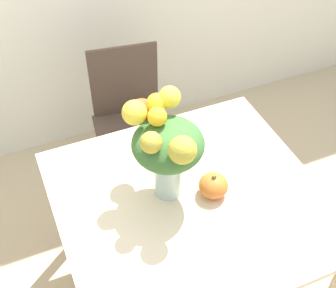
{
  "coord_description": "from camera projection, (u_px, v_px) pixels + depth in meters",
  "views": [
    {
      "loc": [
        -0.6,
        -1.16,
        2.29
      ],
      "look_at": [
        -0.07,
        0.08,
        1.01
      ],
      "focal_mm": 50.0,
      "sensor_mm": 36.0,
      "label": 1
    }
  ],
  "objects": [
    {
      "name": "flower_vase",
      "position": [
        165.0,
        144.0,
        1.87
      ],
      "size": [
        0.3,
        0.43,
        0.47
      ],
      "color": "#B2CCBC",
      "rests_on": "dining_table"
    },
    {
      "name": "pumpkin",
      "position": [
        213.0,
        185.0,
        2.01
      ],
      "size": [
        0.13,
        0.13,
        0.12
      ],
      "color": "orange",
      "rests_on": "dining_table"
    },
    {
      "name": "dining_chair_near_window",
      "position": [
        130.0,
        121.0,
        2.78
      ],
      "size": [
        0.48,
        0.48,
        0.91
      ],
      "rotation": [
        0.0,
        0.0,
        -0.15
      ],
      "color": "#47382D",
      "rests_on": "ground_plane"
    },
    {
      "name": "ground_plane",
      "position": [
        186.0,
        284.0,
        2.53
      ],
      "size": [
        12.0,
        12.0,
        0.0
      ],
      "primitive_type": "plane",
      "color": "tan"
    },
    {
      "name": "dining_table",
      "position": [
        190.0,
        212.0,
        2.09
      ],
      "size": [
        1.14,
        1.07,
        0.72
      ],
      "color": "beige",
      "rests_on": "ground_plane"
    }
  ]
}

